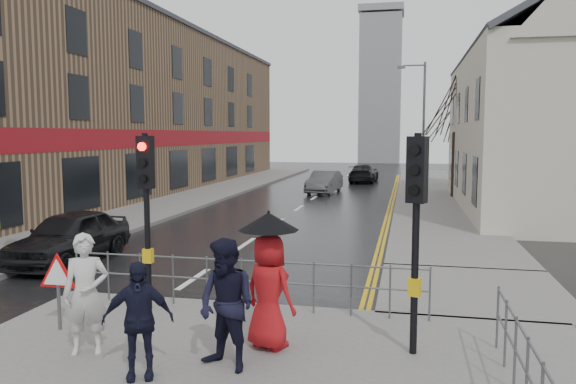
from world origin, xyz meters
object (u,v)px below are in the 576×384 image
at_px(car_mid, 324,182).
at_px(pedestrian_a, 86,294).
at_px(pedestrian_d, 138,320).
at_px(pedestrian_with_umbrella, 269,276).
at_px(car_parked, 70,237).
at_px(pedestrian_b, 227,305).

bearing_deg(car_mid, pedestrian_a, -83.95).
distance_m(pedestrian_d, car_mid, 26.33).
distance_m(pedestrian_with_umbrella, pedestrian_d, 2.12).
relative_size(car_parked, car_mid, 1.04).
distance_m(pedestrian_b, pedestrian_d, 1.24).
height_order(pedestrian_b, car_parked, pedestrian_b).
distance_m(pedestrian_b, car_parked, 9.02).
bearing_deg(pedestrian_a, pedestrian_d, -50.72).
bearing_deg(car_mid, pedestrian_with_umbrella, -77.76).
height_order(pedestrian_b, pedestrian_with_umbrella, pedestrian_with_umbrella).
xyz_separation_m(car_parked, car_mid, (4.17, 19.61, -0.05)).
bearing_deg(car_parked, car_mid, 79.01).
bearing_deg(pedestrian_d, car_parked, 106.99).
height_order(pedestrian_b, car_mid, pedestrian_b).
height_order(pedestrian_d, car_mid, pedestrian_d).
xyz_separation_m(pedestrian_b, car_mid, (-2.40, 25.78, -0.42)).
distance_m(car_parked, car_mid, 20.05).
relative_size(pedestrian_with_umbrella, pedestrian_d, 1.31).
height_order(pedestrian_b, pedestrian_d, pedestrian_b).
bearing_deg(car_parked, pedestrian_with_umbrella, -35.92).
bearing_deg(pedestrian_with_umbrella, pedestrian_b, -112.56).
distance_m(pedestrian_a, pedestrian_b, 2.31).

